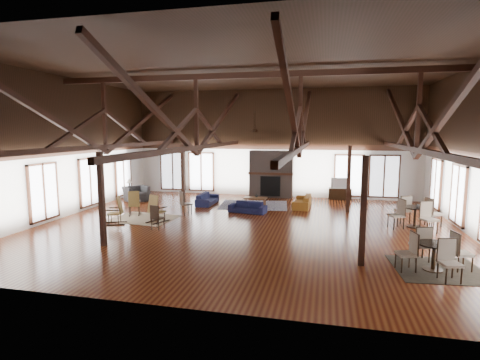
% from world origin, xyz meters
% --- Properties ---
extents(floor, '(16.00, 16.00, 0.00)m').
position_xyz_m(floor, '(0.00, 0.00, 0.00)').
color(floor, brown).
rests_on(floor, ground).
extents(ceiling, '(16.00, 14.00, 0.02)m').
position_xyz_m(ceiling, '(0.00, 0.00, 6.00)').
color(ceiling, black).
rests_on(ceiling, wall_back).
extents(wall_back, '(16.00, 0.02, 6.00)m').
position_xyz_m(wall_back, '(0.00, 7.00, 3.00)').
color(wall_back, silver).
rests_on(wall_back, floor).
extents(wall_front, '(16.00, 0.02, 6.00)m').
position_xyz_m(wall_front, '(0.00, -7.00, 3.00)').
color(wall_front, silver).
rests_on(wall_front, floor).
extents(wall_left, '(0.02, 14.00, 6.00)m').
position_xyz_m(wall_left, '(-8.00, 0.00, 3.00)').
color(wall_left, silver).
rests_on(wall_left, floor).
extents(roof_truss, '(15.60, 14.07, 3.14)m').
position_xyz_m(roof_truss, '(0.00, 0.00, 4.03)').
color(roof_truss, black).
rests_on(roof_truss, wall_back).
extents(post_grid, '(8.16, 7.16, 3.05)m').
position_xyz_m(post_grid, '(0.00, 0.00, 1.52)').
color(post_grid, black).
rests_on(post_grid, floor).
extents(fireplace, '(2.50, 0.69, 2.60)m').
position_xyz_m(fireplace, '(0.00, 6.67, 1.29)').
color(fireplace, brown).
rests_on(fireplace, floor).
extents(ceiling_fan, '(1.60, 1.60, 0.75)m').
position_xyz_m(ceiling_fan, '(0.50, -1.00, 3.73)').
color(ceiling_fan, black).
rests_on(ceiling_fan, roof_truss).
extents(sofa_navy_front, '(1.78, 0.94, 0.49)m').
position_xyz_m(sofa_navy_front, '(-0.45, 2.38, 0.25)').
color(sofa_navy_front, '#141637').
rests_on(sofa_navy_front, floor).
extents(sofa_navy_left, '(1.85, 0.72, 0.54)m').
position_xyz_m(sofa_navy_left, '(-2.85, 3.87, 0.27)').
color(sofa_navy_left, '#171A3F').
rests_on(sofa_navy_left, floor).
extents(sofa_orange, '(2.01, 0.86, 0.58)m').
position_xyz_m(sofa_orange, '(1.89, 4.20, 0.29)').
color(sofa_orange, brown).
rests_on(sofa_orange, floor).
extents(coffee_table, '(1.16, 0.66, 0.43)m').
position_xyz_m(coffee_table, '(-0.39, 3.95, 0.37)').
color(coffee_table, '#5B321B').
rests_on(coffee_table, floor).
extents(vase, '(0.21, 0.21, 0.19)m').
position_xyz_m(vase, '(-0.34, 4.01, 0.52)').
color(vase, '#B2B2B2').
rests_on(vase, coffee_table).
extents(armchair, '(1.55, 1.57, 0.77)m').
position_xyz_m(armchair, '(-6.81, 3.85, 0.38)').
color(armchair, '#27272A').
rests_on(armchair, floor).
extents(side_table_lamp, '(0.45, 0.45, 1.15)m').
position_xyz_m(side_table_lamp, '(-7.44, 4.28, 0.43)').
color(side_table_lamp, black).
rests_on(side_table_lamp, floor).
extents(rocking_chair_a, '(0.75, 0.94, 1.07)m').
position_xyz_m(rocking_chair_a, '(-5.24, 0.78, 0.51)').
color(rocking_chair_a, olive).
rests_on(rocking_chair_a, floor).
extents(rocking_chair_b, '(0.78, 1.00, 1.14)m').
position_xyz_m(rocking_chair_b, '(-3.70, -0.30, 0.54)').
color(rocking_chair_b, olive).
rests_on(rocking_chair_b, floor).
extents(rocking_chair_c, '(0.97, 0.70, 1.12)m').
position_xyz_m(rocking_chair_c, '(-5.10, -0.85, 0.53)').
color(rocking_chair_c, olive).
rests_on(rocking_chair_c, floor).
extents(side_chair_a, '(0.63, 0.63, 1.05)m').
position_xyz_m(side_chair_a, '(-3.11, 1.32, 0.61)').
color(side_chair_a, black).
rests_on(side_chair_a, floor).
extents(side_chair_b, '(0.47, 0.47, 0.95)m').
position_xyz_m(side_chair_b, '(-3.19, -1.31, 0.55)').
color(side_chair_b, black).
rests_on(side_chair_b, floor).
extents(cafe_table_near, '(2.02, 2.02, 1.03)m').
position_xyz_m(cafe_table_near, '(5.84, -3.47, 0.52)').
color(cafe_table_near, black).
rests_on(cafe_table_near, floor).
extents(cafe_table_far, '(2.14, 2.14, 1.11)m').
position_xyz_m(cafe_table_far, '(6.38, 1.28, 0.55)').
color(cafe_table_far, black).
rests_on(cafe_table_far, floor).
extents(cup_near, '(0.15, 0.15, 0.09)m').
position_xyz_m(cup_near, '(5.92, -3.55, 0.79)').
color(cup_near, '#B2B2B2').
rests_on(cup_near, cafe_table_near).
extents(cup_far, '(0.13, 0.13, 0.10)m').
position_xyz_m(cup_far, '(6.47, 1.25, 0.85)').
color(cup_far, '#B2B2B2').
rests_on(cup_far, cafe_table_far).
extents(tv_console, '(1.20, 0.45, 0.60)m').
position_xyz_m(tv_console, '(3.76, 6.75, 0.30)').
color(tv_console, black).
rests_on(tv_console, floor).
extents(television, '(1.03, 0.25, 0.59)m').
position_xyz_m(television, '(3.77, 6.75, 0.89)').
color(television, '#B2B2B2').
rests_on(television, tv_console).
extents(rug_tan, '(2.75, 2.26, 0.01)m').
position_xyz_m(rug_tan, '(-4.51, 0.22, 0.01)').
color(rug_tan, tan).
rests_on(rug_tan, floor).
extents(rug_navy, '(3.57, 2.85, 0.01)m').
position_xyz_m(rug_navy, '(-0.50, 4.12, 0.01)').
color(rug_navy, '#181740').
rests_on(rug_navy, floor).
extents(rug_dark, '(2.46, 2.28, 0.01)m').
position_xyz_m(rug_dark, '(6.01, -3.39, 0.01)').
color(rug_dark, black).
rests_on(rug_dark, floor).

